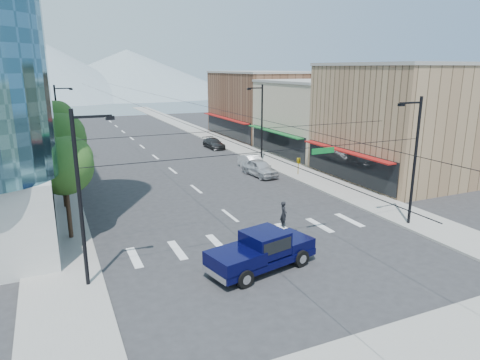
{
  "coord_description": "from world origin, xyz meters",
  "views": [
    {
      "loc": [
        -11.81,
        -22.15,
        10.81
      ],
      "look_at": [
        0.36,
        4.94,
        3.0
      ],
      "focal_mm": 32.0,
      "sensor_mm": 36.0,
      "label": 1
    }
  ],
  "objects_px": {
    "pedestrian": "(284,214)",
    "parked_car_far": "(214,143)",
    "parked_car_mid": "(253,162)",
    "parked_car_near": "(260,168)",
    "pickup_truck": "(261,250)"
  },
  "relations": [
    {
      "from": "pickup_truck",
      "to": "parked_car_far",
      "type": "height_order",
      "value": "pickup_truck"
    },
    {
      "from": "parked_car_near",
      "to": "parked_car_far",
      "type": "bearing_deg",
      "value": 81.04
    },
    {
      "from": "pedestrian",
      "to": "parked_car_far",
      "type": "bearing_deg",
      "value": 1.09
    },
    {
      "from": "pickup_truck",
      "to": "parked_car_near",
      "type": "xyz_separation_m",
      "value": [
        9.47,
        18.92,
        -0.29
      ]
    },
    {
      "from": "pickup_truck",
      "to": "pedestrian",
      "type": "distance_m",
      "value": 6.76
    },
    {
      "from": "pickup_truck",
      "to": "pedestrian",
      "type": "height_order",
      "value": "pickup_truck"
    },
    {
      "from": "parked_car_mid",
      "to": "parked_car_far",
      "type": "relative_size",
      "value": 0.97
    },
    {
      "from": "parked_car_far",
      "to": "parked_car_near",
      "type": "bearing_deg",
      "value": -96.24
    },
    {
      "from": "parked_car_near",
      "to": "parked_car_mid",
      "type": "bearing_deg",
      "value": 72.91
    },
    {
      "from": "pedestrian",
      "to": "parked_car_near",
      "type": "height_order",
      "value": "pedestrian"
    },
    {
      "from": "parked_car_mid",
      "to": "parked_car_near",
      "type": "bearing_deg",
      "value": -104.74
    },
    {
      "from": "pickup_truck",
      "to": "pedestrian",
      "type": "xyz_separation_m",
      "value": [
        4.37,
        5.16,
        -0.19
      ]
    },
    {
      "from": "pickup_truck",
      "to": "parked_car_mid",
      "type": "bearing_deg",
      "value": 52.34
    },
    {
      "from": "pedestrian",
      "to": "parked_car_far",
      "type": "relative_size",
      "value": 0.39
    },
    {
      "from": "parked_car_mid",
      "to": "parked_car_far",
      "type": "xyz_separation_m",
      "value": [
        0.57,
        13.6,
        -0.07
      ]
    }
  ]
}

